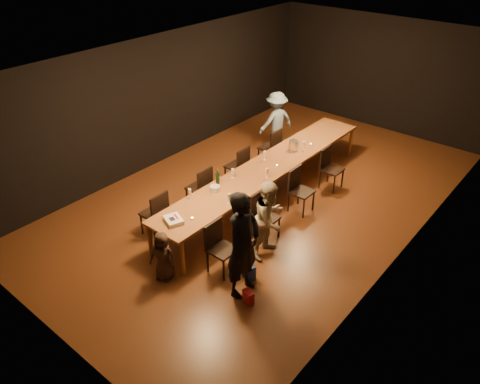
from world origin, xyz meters
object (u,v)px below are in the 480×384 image
Objects in this scene: chair_left_0 at (154,213)px; champagne_bottle at (218,176)px; chair_right_3 at (332,169)px; birthday_cake at (173,220)px; ice_bucket at (294,145)px; table at (268,168)px; chair_right_0 at (222,249)px; plate_stack at (215,188)px; child at (163,256)px; chair_left_3 at (269,147)px; chair_right_1 at (266,217)px; woman_birthday at (243,245)px; chair_right_2 at (302,191)px; man_blue at (276,120)px; chair_left_2 at (237,166)px; woman_tan at (270,219)px.

champagne_bottle reaches higher than chair_left_0.
birthday_cake is at bearing -13.02° from chair_right_3.
table is at bearing -89.55° from ice_bucket.
chair_right_0 reaches higher than birthday_cake.
chair_right_0 is 1.45m from plate_stack.
child is (0.21, -3.15, -0.25)m from table.
chair_left_3 is 1.03× the size of child.
chair_right_1 is 3.96× the size of ice_bucket.
table is at bearing 74.58° from champagne_bottle.
chair_left_0 is 2.31m from woman_birthday.
chair_left_3 is 2.30× the size of birthday_cake.
champagne_bottle reaches higher than chair_right_2.
chair_left_0 is 2.83× the size of champagne_bottle.
chair_right_1 is at bearing 19.28° from woman_birthday.
child is at bearing -77.33° from plate_stack.
plate_stack is 2.38m from ice_bucket.
birthday_cake is (-1.45, -0.09, -0.13)m from woman_birthday.
plate_stack is (1.13, -3.53, 0.07)m from man_blue.
chair_left_0 is 4.98× the size of plate_stack.
plate_stack is (-0.18, -1.44, 0.10)m from table.
chair_left_2 is at bearing -180.00° from chair_left_3.
child is (-0.64, -3.15, -0.01)m from chair_right_2.
chair_right_3 is 0.64× the size of woman_tan.
chair_right_3 is at bearing 63.76° from champagne_bottle.
child is at bearing -18.31° from chair_right_1.
chair_right_0 is 4.98× the size of plate_stack.
birthday_cake is at bearing 90.39° from woman_birthday.
chair_left_3 is 3.94m from birthday_cake.
chair_right_3 is 0.63× the size of man_blue.
woman_birthday is at bearing 2.36° from child.
chair_right_2 is 1.00× the size of chair_right_3.
man_blue is 3.43m from champagne_bottle.
chair_left_3 is at bearing 123.65° from birthday_cake.
table is 14.81× the size of birthday_cake.
chair_right_3 is 1.00× the size of chair_left_3.
chair_right_1 and chair_left_3 have the same top height.
table is at bearing -144.69° from chair_right_1.
man_blue is at bearing 5.77° from chair_left_0.
chair_right_2 is at bearing -35.31° from chair_left_0.
ice_bucket reaches higher than chair_right_3.
chair_right_3 and chair_left_0 have the same top height.
chair_left_2 is 1.32m from ice_bucket.
woman_tan reaches higher than child.
plate_stack is at bearing -35.56° from chair_right_2.
chair_left_3 is at bearing 102.29° from champagne_bottle.
ice_bucket is (0.17, 2.38, 0.07)m from plate_stack.
table is 1.45m from plate_stack.
woman_birthday is at bearing 25.45° from birthday_cake.
chair_left_2 is at bearing -131.95° from ice_bucket.
woman_birthday is 4.52× the size of birthday_cake.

